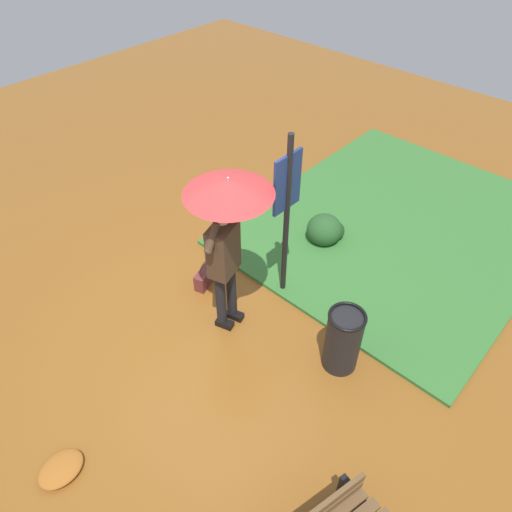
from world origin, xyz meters
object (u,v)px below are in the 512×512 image
at_px(handbag, 204,279).
at_px(trash_bin, 343,340).
at_px(person_with_umbrella, 226,219).
at_px(info_sign_post, 287,202).

distance_m(handbag, trash_bin, 2.10).
bearing_deg(person_with_umbrella, trash_bin, -76.45).
bearing_deg(trash_bin, info_sign_post, 70.10).
height_order(info_sign_post, handbag, info_sign_post).
bearing_deg(handbag, trash_bin, -84.28).
height_order(handbag, trash_bin, trash_bin).
xyz_separation_m(info_sign_post, handbag, (-0.66, 0.82, -1.32)).
bearing_deg(trash_bin, handbag, 95.72).
bearing_deg(handbag, info_sign_post, -51.42).
bearing_deg(handbag, person_with_umbrella, -101.68).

